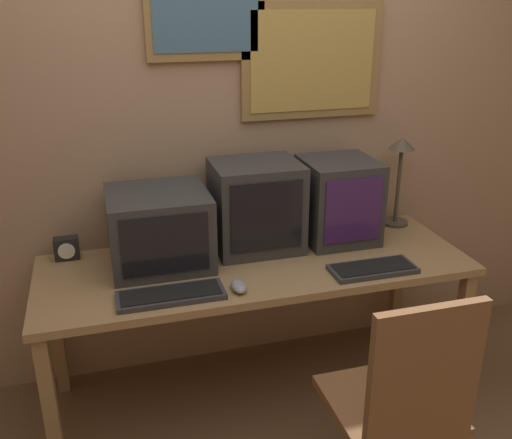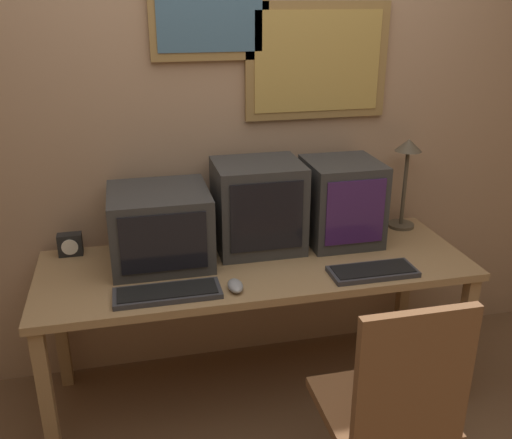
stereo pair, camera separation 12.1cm
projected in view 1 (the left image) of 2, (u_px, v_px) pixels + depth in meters
The scene contains 11 objects.
wall_back at pixel (233, 122), 2.81m from camera, with size 8.00×0.08×2.60m.
desk at pixel (256, 276), 2.66m from camera, with size 1.97×0.70×0.74m.
monitor_left at pixel (159, 228), 2.58m from camera, with size 0.45×0.43×0.34m.
monitor_center at pixel (256, 206), 2.72m from camera, with size 0.41×0.35×0.43m.
monitor_right at pixel (338, 200), 2.82m from camera, with size 0.35×0.36×0.41m.
keyboard_main at pixel (171, 295), 2.32m from camera, with size 0.44×0.16×0.03m.
keyboard_side at pixel (373, 269), 2.55m from camera, with size 0.39×0.16×0.03m.
mouse_near_keyboard at pixel (239, 286), 2.38m from camera, with size 0.06×0.11×0.04m.
desk_clock at pixel (67, 248), 2.65m from camera, with size 0.11×0.07×0.11m.
desk_lamp at pixel (400, 163), 2.95m from camera, with size 0.14×0.14×0.48m.
office_chair at pixel (396, 424), 2.08m from camera, with size 0.46×0.46×1.00m.
Camera 1 is at (-0.66, -1.41, 1.89)m, focal length 40.00 mm.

